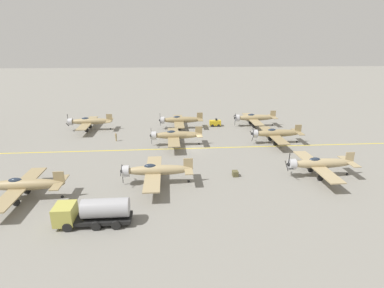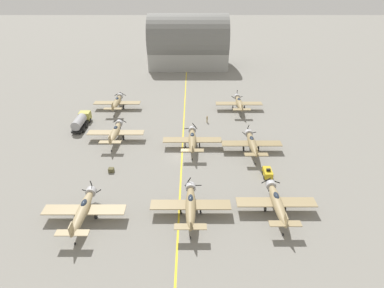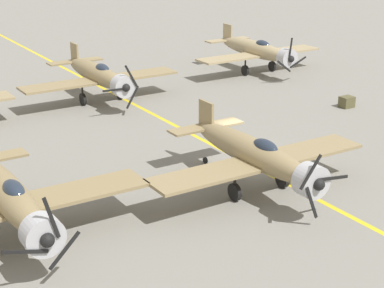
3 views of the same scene
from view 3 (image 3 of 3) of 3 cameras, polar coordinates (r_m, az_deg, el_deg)
The scene contains 7 objects.
ground_plane at distance 36.54m, azimuth 4.67°, elevation -1.56°, with size 400.00×400.00×0.00m, color gray.
taxiway_stripe at distance 36.54m, azimuth 4.67°, elevation -1.55°, with size 0.30×160.00×0.01m, color yellow.
airplane_near_left at distance 56.95m, azimuth 5.80°, elevation 8.31°, with size 12.00×9.98×3.80m.
airplane_mid_center at distance 31.98m, azimuth 5.69°, elevation -0.92°, with size 12.00×9.98×3.65m.
airplane_near_center at distance 48.20m, azimuth -8.30°, elevation 6.09°, with size 12.00×9.98×3.65m.
airplane_mid_right at distance 28.18m, azimuth -15.91°, elevation -4.57°, with size 12.00×9.98×3.76m.
supply_crate_by_tanker at distance 47.89m, azimuth 13.59°, elevation 3.65°, with size 0.96×0.80×0.80m, color brown.
Camera 3 is at (20.53, 27.16, 13.28)m, focal length 60.00 mm.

